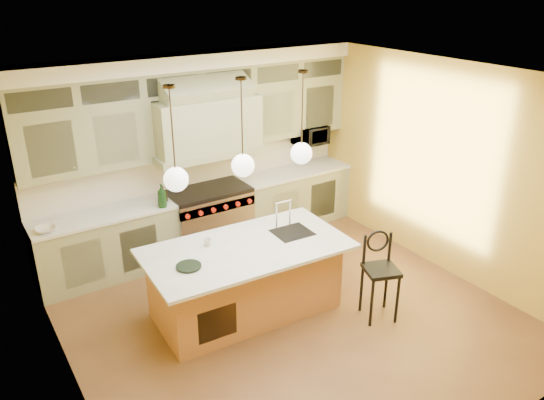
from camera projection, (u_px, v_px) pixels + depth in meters
floor at (290, 315)px, 6.53m from camera, size 5.00×5.00×0.00m
ceiling at (293, 78)px, 5.40m from camera, size 5.00×5.00×0.00m
wall_back at (195, 151)px, 7.89m from camera, size 5.00×0.00×5.00m
wall_front at (479, 320)px, 4.03m from camera, size 5.00×0.00×5.00m
wall_left at (61, 270)px, 4.71m from camera, size 0.00×5.00×5.00m
wall_right at (442, 168)px, 7.21m from camera, size 0.00×5.00×5.00m
back_cabinetry at (203, 157)px, 7.70m from camera, size 5.00×0.77×2.90m
range at (209, 218)px, 8.00m from camera, size 1.20×0.74×0.96m
kitchen_island at (246, 278)px, 6.45m from camera, size 2.46×1.39×1.35m
counter_stool at (380, 271)px, 6.31m from camera, size 0.49×0.49×1.09m
microwave at (310, 135)px, 8.68m from camera, size 0.54×0.37×0.30m
oil_bottle_a at (162, 196)px, 7.19m from camera, size 0.15×0.15×0.33m
oil_bottle_b at (163, 194)px, 7.41m from camera, size 0.10×0.11×0.21m
fruit_bowl at (46, 229)px, 6.55m from camera, size 0.26×0.26×0.06m
cup at (208, 242)px, 6.25m from camera, size 0.10×0.10×0.09m
pendant_left at (176, 177)px, 5.47m from camera, size 0.26×0.26×1.11m
pendant_center at (243, 163)px, 5.87m from camera, size 0.26×0.26×1.11m
pendant_right at (301, 151)px, 6.27m from camera, size 0.26×0.26×1.11m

